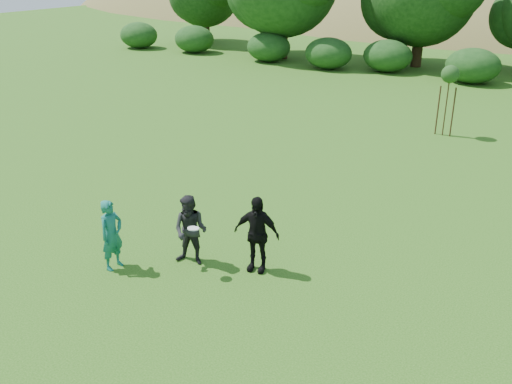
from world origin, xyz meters
TOP-DOWN VIEW (x-y plane):
  - ground at (0.00, 0.00)m, footprint 120.00×120.00m
  - player_teal at (-1.76, -0.48)m, footprint 0.42×0.63m
  - player_grey at (-0.35, 0.67)m, footprint 0.98×0.84m
  - player_black at (1.12, 1.25)m, footprint 1.16×0.68m
  - frisbee at (0.02, 0.33)m, footprint 0.27×0.27m
  - sapling at (1.81, 14.44)m, footprint 0.70×0.70m

SIDE VIEW (x-z plane):
  - ground at x=0.00m, z-range 0.00..0.00m
  - player_teal at x=-1.76m, z-range 0.00..1.72m
  - player_grey at x=-0.35m, z-range 0.00..1.73m
  - player_black at x=1.12m, z-range 0.00..1.86m
  - frisbee at x=0.02m, z-range 1.13..1.18m
  - sapling at x=1.81m, z-range 0.99..3.84m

